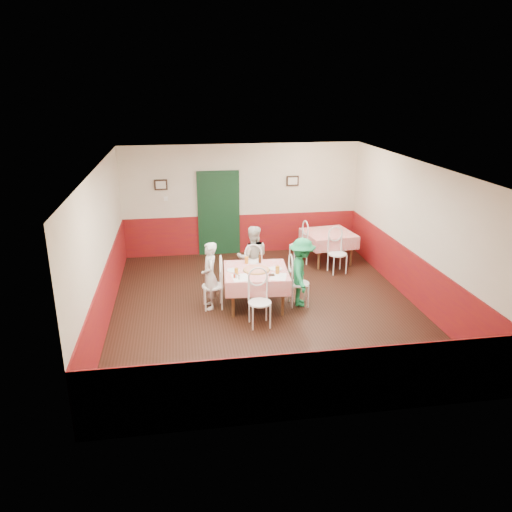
{
  "coord_description": "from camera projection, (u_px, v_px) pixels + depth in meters",
  "views": [
    {
      "loc": [
        -1.58,
        -8.85,
        4.2
      ],
      "look_at": [
        -0.17,
        0.11,
        1.05
      ],
      "focal_mm": 35.0,
      "sensor_mm": 36.0,
      "label": 1
    }
  ],
  "objects": [
    {
      "name": "wallet",
      "position": [
        272.0,
        275.0,
        9.42
      ],
      "size": [
        0.12,
        0.1,
        0.02
      ],
      "primitive_type": "cube",
      "rotation": [
        0.0,
        0.0,
        -0.08
      ],
      "color": "black",
      "rests_on": "main_table"
    },
    {
      "name": "chair_second_b",
      "position": [
        338.0,
        254.0,
        11.55
      ],
      "size": [
        0.47,
        0.47,
        0.9
      ],
      "primitive_type": null,
      "rotation": [
        0.0,
        0.0,
        0.13
      ],
      "color": "white",
      "rests_on": "ground"
    },
    {
      "name": "main_table",
      "position": [
        256.0,
        288.0,
        9.82
      ],
      "size": [
        1.31,
        1.31,
        0.77
      ],
      "primitive_type": "cube",
      "rotation": [
        0.0,
        0.0,
        -0.08
      ],
      "color": "red",
      "rests_on": "ground"
    },
    {
      "name": "ceiling",
      "position": [
        266.0,
        166.0,
        8.94
      ],
      "size": [
        7.0,
        7.0,
        0.0
      ],
      "primitive_type": "plane",
      "color": "white",
      "rests_on": "back_wall"
    },
    {
      "name": "second_table",
      "position": [
        328.0,
        247.0,
        12.28
      ],
      "size": [
        1.26,
        1.26,
        0.77
      ],
      "primitive_type": "cube",
      "rotation": [
        0.0,
        0.0,
        0.13
      ],
      "color": "red",
      "rests_on": "ground"
    },
    {
      "name": "menu_right",
      "position": [
        278.0,
        277.0,
        9.36
      ],
      "size": [
        0.4,
        0.47,
        0.0
      ],
      "primitive_type": "cube",
      "rotation": [
        0.0,
        0.0,
        -0.29
      ],
      "color": "white",
      "rests_on": "main_table"
    },
    {
      "name": "picture_left",
      "position": [
        161.0,
        185.0,
        12.18
      ],
      "size": [
        0.32,
        0.03,
        0.26
      ],
      "primitive_type": "cube",
      "color": "black",
      "rests_on": "back_wall"
    },
    {
      "name": "shaker_a",
      "position": [
        236.0,
        276.0,
        9.27
      ],
      "size": [
        0.04,
        0.04,
        0.09
      ],
      "primitive_type": "cylinder",
      "rotation": [
        0.0,
        0.0,
        -0.08
      ],
      "color": "silver",
      "rests_on": "main_table"
    },
    {
      "name": "wainscot_front",
      "position": [
        312.0,
        385.0,
        6.45
      ],
      "size": [
        6.0,
        0.03,
        1.0
      ],
      "primitive_type": "cube",
      "color": "maroon",
      "rests_on": "ground"
    },
    {
      "name": "wainscot_right",
      "position": [
        410.0,
        275.0,
        10.14
      ],
      "size": [
        0.03,
        7.0,
        1.0
      ],
      "primitive_type": "cube",
      "color": "maroon",
      "rests_on": "ground"
    },
    {
      "name": "menu_left",
      "position": [
        240.0,
        278.0,
        9.31
      ],
      "size": [
        0.32,
        0.42,
        0.0
      ],
      "primitive_type": "cube",
      "rotation": [
        0.0,
        0.0,
        0.06
      ],
      "color": "white",
      "rests_on": "main_table"
    },
    {
      "name": "diner_left",
      "position": [
        210.0,
        276.0,
        9.66
      ],
      "size": [
        0.33,
        0.5,
        1.34
      ],
      "primitive_type": "imported",
      "rotation": [
        0.0,
        0.0,
        -1.54
      ],
      "color": "gray",
      "rests_on": "ground"
    },
    {
      "name": "left_wall",
      "position": [
        102.0,
        248.0,
        8.96
      ],
      "size": [
        0.1,
        7.0,
        2.8
      ],
      "primitive_type": "cube",
      "color": "beige",
      "rests_on": "ground"
    },
    {
      "name": "diner_far",
      "position": [
        253.0,
        258.0,
        10.56
      ],
      "size": [
        0.72,
        0.59,
        1.4
      ],
      "primitive_type": "imported",
      "rotation": [
        0.0,
        0.0,
        3.05
      ],
      "color": "gray",
      "rests_on": "ground"
    },
    {
      "name": "chair_right",
      "position": [
        299.0,
        284.0,
        9.86
      ],
      "size": [
        0.43,
        0.43,
        0.9
      ],
      "primitive_type": null,
      "rotation": [
        0.0,
        0.0,
        1.55
      ],
      "color": "white",
      "rests_on": "ground"
    },
    {
      "name": "wainscot_left",
      "position": [
        107.0,
        294.0,
        9.26
      ],
      "size": [
        0.03,
        7.0,
        1.0
      ],
      "primitive_type": "cube",
      "color": "maroon",
      "rests_on": "ground"
    },
    {
      "name": "pizza",
      "position": [
        256.0,
        270.0,
        9.67
      ],
      "size": [
        0.54,
        0.54,
        0.03
      ],
      "primitive_type": "cylinder",
      "rotation": [
        0.0,
        0.0,
        -0.08
      ],
      "color": "#B74723",
      "rests_on": "main_table"
    },
    {
      "name": "thermostat",
      "position": [
        166.0,
        199.0,
        12.31
      ],
      "size": [
        0.1,
        0.03,
        0.1
      ],
      "primitive_type": "cube",
      "color": "white",
      "rests_on": "back_wall"
    },
    {
      "name": "chair_near",
      "position": [
        260.0,
        303.0,
        8.99
      ],
      "size": [
        0.44,
        0.44,
        0.9
      ],
      "primitive_type": null,
      "rotation": [
        0.0,
        0.0,
        0.05
      ],
      "color": "white",
      "rests_on": "ground"
    },
    {
      "name": "front_wall",
      "position": [
        315.0,
        323.0,
        6.14
      ],
      "size": [
        6.0,
        0.1,
        2.8
      ],
      "primitive_type": "cube",
      "color": "beige",
      "rests_on": "ground"
    },
    {
      "name": "shaker_c",
      "position": [
        234.0,
        276.0,
        9.29
      ],
      "size": [
        0.04,
        0.04,
        0.09
      ],
      "primitive_type": "cylinder",
      "rotation": [
        0.0,
        0.0,
        -0.08
      ],
      "color": "#B23319",
      "rests_on": "main_table"
    },
    {
      "name": "plate_far",
      "position": [
        254.0,
        262.0,
        10.11
      ],
      "size": [
        0.27,
        0.27,
        0.01
      ],
      "primitive_type": "cylinder",
      "rotation": [
        0.0,
        0.0,
        -0.08
      ],
      "color": "white",
      "rests_on": "main_table"
    },
    {
      "name": "wainscot_back",
      "position": [
        242.0,
        234.0,
        12.95
      ],
      "size": [
        6.0,
        0.03,
        1.0
      ],
      "primitive_type": "cube",
      "color": "maroon",
      "rests_on": "ground"
    },
    {
      "name": "glass_b",
      "position": [
        277.0,
        270.0,
        9.5
      ],
      "size": [
        0.09,
        0.09,
        0.15
      ],
      "primitive_type": "cylinder",
      "rotation": [
        0.0,
        0.0,
        -0.08
      ],
      "color": "#BF7219",
      "rests_on": "main_table"
    },
    {
      "name": "back_wall",
      "position": [
        242.0,
        200.0,
        12.67
      ],
      "size": [
        6.0,
        0.1,
        2.8
      ],
      "primitive_type": "cube",
      "color": "beige",
      "rests_on": "ground"
    },
    {
      "name": "diner_right",
      "position": [
        302.0,
        272.0,
        9.78
      ],
      "size": [
        0.68,
        0.98,
        1.38
      ],
      "primitive_type": "imported",
      "rotation": [
        0.0,
        0.0,
        1.36
      ],
      "color": "gray",
      "rests_on": "ground"
    },
    {
      "name": "plate_right",
      "position": [
        276.0,
        269.0,
        9.74
      ],
      "size": [
        0.27,
        0.27,
        0.01
      ],
      "primitive_type": "cylinder",
      "rotation": [
        0.0,
        0.0,
        -0.08
      ],
      "color": "white",
      "rests_on": "main_table"
    },
    {
      "name": "beer_bottle",
      "position": [
        260.0,
        258.0,
        10.04
      ],
      "size": [
        0.06,
        0.06,
        0.21
      ],
      "primitive_type": "cylinder",
      "rotation": [
        0.0,
        0.0,
        -0.08
      ],
      "color": "#381C0A",
      "rests_on": "main_table"
    },
    {
      "name": "glass_a",
      "position": [
        236.0,
        272.0,
        9.43
      ],
      "size": [
        0.08,
        0.08,
        0.14
      ],
      "primitive_type": "cylinder",
      "rotation": [
        0.0,
        0.0,
        -0.08
      ],
      "color": "#BF7219",
      "rests_on": "main_table"
    },
    {
      "name": "plate_left",
      "position": [
        233.0,
        270.0,
        9.66
      ],
      "size": [
        0.27,
        0.27,
        0.01
      ],
      "primitive_type": "cylinder",
      "rotation": [
        0.0,
        0.0,
        -0.08
      ],
      "color": "white",
      "rests_on": "main_table"
    },
    {
      "name": "chair_left",
      "position": [
        213.0,
        286.0,
        9.73
      ],
      "size": [
        0.42,
        0.42,
        0.9
      ],
      "primitive_type": null,
      "rotation": [
        0.0,
        0.0,
        -1.56
      ],
      "color": "white",
      "rests_on": "ground"
    },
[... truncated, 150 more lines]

